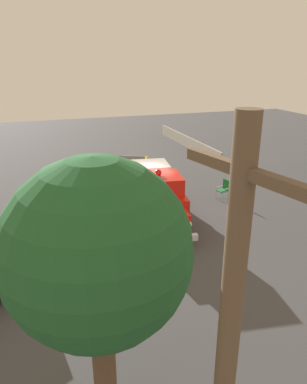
{
  "coord_description": "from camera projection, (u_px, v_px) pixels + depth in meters",
  "views": [
    {
      "loc": [
        15.06,
        -4.52,
        6.94
      ],
      "look_at": [
        0.34,
        0.54,
        1.17
      ],
      "focal_mm": 33.81,
      "sensor_mm": 36.0,
      "label": 1
    }
  ],
  "objects": [
    {
      "name": "vintage_fire_truck",
      "position": [
        154.0,
        193.0,
        16.38
      ],
      "size": [
        6.22,
        3.15,
        2.59
      ],
      "color": "black",
      "rests_on": "ground"
    },
    {
      "name": "lawn_chair_near_truck",
      "position": [
        143.0,
        189.0,
        18.65
      ],
      "size": [
        0.61,
        0.61,
        1.02
      ],
      "color": "#B7BABF",
      "rests_on": "ground"
    },
    {
      "name": "spectator_standing",
      "position": [
        76.0,
        171.0,
        20.33
      ],
      "size": [
        0.29,
        0.65,
        1.68
      ],
      "color": "#2D334C",
      "rests_on": "ground"
    },
    {
      "name": "lawn_chair_spare",
      "position": [
        93.0,
        191.0,
        18.35
      ],
      "size": [
        0.69,
        0.69,
        1.02
      ],
      "color": "#B7BABF",
      "rests_on": "ground"
    },
    {
      "name": "ground_plane",
      "position": [
        140.0,
        214.0,
        17.14
      ],
      "size": [
        60.0,
        60.0,
        0.0
      ],
      "primitive_type": "plane",
      "color": "#424244"
    },
    {
      "name": "spectator_seated",
      "position": [
        143.0,
        186.0,
        18.74
      ],
      "size": [
        0.61,
        0.5,
        1.29
      ],
      "color": "#383842",
      "rests_on": "ground"
    },
    {
      "name": "oak_tree_left",
      "position": [
        97.0,
        252.0,
        6.18
      ],
      "size": [
        3.32,
        3.32,
        5.52
      ],
      "color": "brown",
      "rests_on": "ground"
    },
    {
      "name": "classic_hot_rod",
      "position": [
        131.0,
        171.0,
        21.2
      ],
      "size": [
        4.74,
        3.41,
        1.46
      ],
      "color": "black",
      "rests_on": "ground"
    },
    {
      "name": "utility_pole",
      "position": [
        226.0,
        369.0,
        4.38
      ],
      "size": [
        1.69,
        0.47,
        6.51
      ],
      "color": "brown",
      "rests_on": "ground"
    },
    {
      "name": "lawn_chair_by_car",
      "position": [
        224.0,
        188.0,
        18.83
      ],
      "size": [
        0.61,
        0.6,
        1.02
      ],
      "color": "#B7BABF",
      "rests_on": "ground"
    },
    {
      "name": "background_fence",
      "position": [
        187.0,
        142.0,
        29.81
      ],
      "size": [
        11.49,
        0.12,
        0.9
      ],
      "color": "#A8A393",
      "rests_on": "ground"
    }
  ]
}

